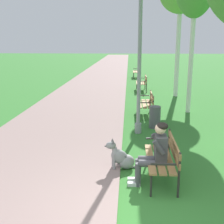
% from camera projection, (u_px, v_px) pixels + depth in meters
% --- Properties ---
extents(ground_plane, '(120.00, 120.00, 0.00)m').
position_uv_depth(ground_plane, '(137.00, 221.00, 4.59)').
color(ground_plane, '#33752D').
extents(paved_path, '(3.91, 60.00, 0.04)m').
position_uv_depth(paved_path, '(107.00, 70.00, 27.99)').
color(paved_path, gray).
rests_on(paved_path, ground).
extents(park_bench_near, '(0.55, 1.50, 0.85)m').
position_uv_depth(park_bench_near, '(164.00, 156.00, 5.84)').
color(park_bench_near, olive).
rests_on(park_bench_near, ground).
extents(park_bench_mid, '(0.55, 1.50, 0.85)m').
position_uv_depth(park_bench_mid, '(147.00, 102.00, 10.91)').
color(park_bench_mid, olive).
rests_on(park_bench_mid, ground).
extents(park_bench_far, '(0.55, 1.50, 0.85)m').
position_uv_depth(park_bench_far, '(143.00, 82.00, 16.30)').
color(park_bench_far, olive).
rests_on(park_bench_far, ground).
extents(park_bench_furthest, '(0.55, 1.50, 0.85)m').
position_uv_depth(park_bench_furthest, '(138.00, 71.00, 22.06)').
color(park_bench_furthest, olive).
rests_on(park_bench_furthest, ground).
extents(person_seated_on_near_bench, '(0.74, 0.49, 1.25)m').
position_uv_depth(person_seated_on_near_bench, '(155.00, 151.00, 5.61)').
color(person_seated_on_near_bench, '#4C4C51').
rests_on(person_seated_on_near_bench, ground).
extents(dog_grey, '(0.82, 0.38, 0.71)m').
position_uv_depth(dog_grey, '(122.00, 158.00, 6.39)').
color(dog_grey, gray).
rests_on(dog_grey, ground).
extents(lamp_post_near, '(0.24, 0.24, 4.70)m').
position_uv_depth(lamp_post_near, '(140.00, 51.00, 8.39)').
color(lamp_post_near, gray).
rests_on(lamp_post_near, ground).
extents(litter_bin, '(0.36, 0.36, 0.70)m').
position_uv_depth(litter_bin, '(155.00, 117.00, 9.42)').
color(litter_bin, '#515156').
rests_on(litter_bin, ground).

